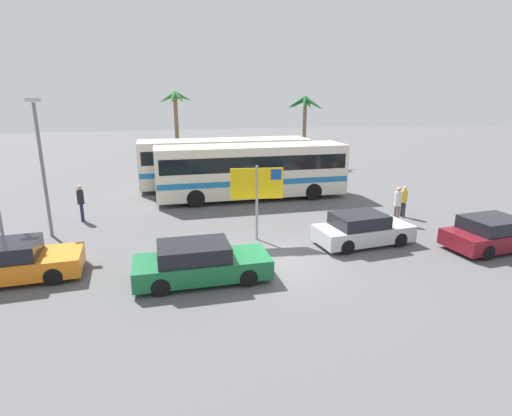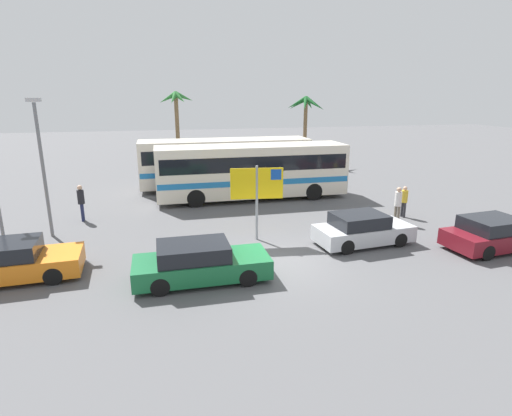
% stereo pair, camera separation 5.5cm
% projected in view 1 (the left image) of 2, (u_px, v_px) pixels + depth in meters
% --- Properties ---
extents(ground, '(120.00, 120.00, 0.00)m').
position_uv_depth(ground, '(276.00, 263.00, 15.07)').
color(ground, '#565659').
extents(bus_front_coach, '(11.08, 2.65, 3.17)m').
position_uv_depth(bus_front_coach, '(252.00, 169.00, 23.93)').
color(bus_front_coach, silver).
rests_on(bus_front_coach, ground).
extents(bus_rear_coach, '(11.08, 2.65, 3.17)m').
position_uv_depth(bus_rear_coach, '(225.00, 161.00, 26.91)').
color(bus_rear_coach, silver).
rests_on(bus_rear_coach, ground).
extents(ferry_sign, '(2.19, 0.32, 3.20)m').
position_uv_depth(ferry_sign, '(258.00, 186.00, 16.91)').
color(ferry_sign, gray).
rests_on(ferry_sign, ground).
extents(car_green, '(4.48, 1.82, 1.32)m').
position_uv_depth(car_green, '(200.00, 263.00, 13.50)').
color(car_green, '#196638').
rests_on(car_green, ground).
extents(car_silver, '(4.13, 2.11, 1.32)m').
position_uv_depth(car_silver, '(362.00, 229.00, 16.82)').
color(car_silver, '#B7BABF').
rests_on(car_silver, ground).
extents(car_orange, '(4.44, 2.08, 1.32)m').
position_uv_depth(car_orange, '(10.00, 262.00, 13.55)').
color(car_orange, orange).
rests_on(car_orange, ground).
extents(car_maroon, '(4.17, 2.17, 1.32)m').
position_uv_depth(car_maroon, '(494.00, 234.00, 16.30)').
color(car_maroon, maroon).
rests_on(car_maroon, ground).
extents(pedestrian_near_sign, '(0.32, 0.32, 1.59)m').
position_uv_depth(pedestrian_near_sign, '(404.00, 199.00, 20.51)').
color(pedestrian_near_sign, '#2D2D33').
rests_on(pedestrian_near_sign, ground).
extents(pedestrian_crossing_lot, '(0.32, 0.32, 1.78)m').
position_uv_depth(pedestrian_crossing_lot, '(398.00, 202.00, 19.48)').
color(pedestrian_crossing_lot, '#706656').
rests_on(pedestrian_crossing_lot, ground).
extents(pedestrian_by_bus, '(0.32, 0.32, 1.80)m').
position_uv_depth(pedestrian_by_bus, '(81.00, 200.00, 19.77)').
color(pedestrian_by_bus, '#1E2347').
rests_on(pedestrian_by_bus, ground).
extents(lamp_post_right_side, '(0.56, 0.20, 5.88)m').
position_uv_depth(lamp_post_right_side, '(42.00, 163.00, 17.07)').
color(lamp_post_right_side, slate).
rests_on(lamp_post_right_side, ground).
extents(palm_tree_seaside, '(3.56, 3.34, 5.87)m').
position_uv_depth(palm_tree_seaside, '(305.00, 110.00, 34.88)').
color(palm_tree_seaside, brown).
rests_on(palm_tree_seaside, ground).
extents(palm_tree_inland, '(2.74, 2.63, 6.25)m').
position_uv_depth(palm_tree_inland, '(176.00, 108.00, 32.09)').
color(palm_tree_inland, brown).
rests_on(palm_tree_inland, ground).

